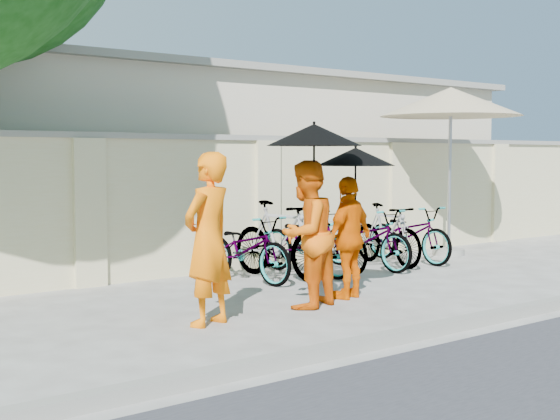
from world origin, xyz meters
TOP-DOWN VIEW (x-y plane):
  - ground at (0.00, 0.00)m, footprint 80.00×80.00m
  - kerb at (0.00, -1.70)m, footprint 40.00×0.16m
  - compound_wall at (1.00, 3.20)m, footprint 20.00×0.30m
  - building_behind at (2.00, 7.00)m, footprint 14.00×6.00m
  - monk_left at (-1.05, 0.07)m, footprint 0.76×0.62m
  - monk_center at (0.36, 0.16)m, footprint 0.99×0.87m
  - parasol_center at (0.41, 0.08)m, footprint 1.10×1.10m
  - monk_right at (1.16, 0.28)m, footprint 0.95×0.59m
  - parasol_right at (1.18, 0.20)m, footprint 0.97×0.97m
  - patio_umbrella at (5.44, 2.23)m, footprint 3.11×3.11m
  - bike_0 at (0.90, 2.10)m, footprint 0.84×1.84m
  - bike_1 at (1.44, 2.01)m, footprint 0.76×1.91m
  - bike_2 at (1.99, 2.06)m, footprint 0.81×1.95m
  - bike_3 at (2.54, 2.06)m, footprint 0.58×1.61m
  - bike_4 at (3.09, 1.91)m, footprint 0.73×1.83m
  - bike_5 at (3.64, 2.00)m, footprint 0.68×1.70m
  - bike_6 at (4.18, 2.03)m, footprint 0.64×1.80m

SIDE VIEW (x-z plane):
  - ground at x=0.00m, z-range 0.00..0.00m
  - kerb at x=0.00m, z-range 0.00..0.12m
  - bike_0 at x=0.90m, z-range 0.00..0.94m
  - bike_6 at x=4.18m, z-range 0.00..0.94m
  - bike_4 at x=3.09m, z-range 0.00..0.95m
  - bike_3 at x=2.54m, z-range 0.00..0.95m
  - bike_5 at x=3.64m, z-range 0.00..1.00m
  - bike_2 at x=1.99m, z-range 0.00..1.00m
  - bike_1 at x=1.44m, z-range 0.00..1.12m
  - monk_right at x=1.16m, z-range 0.00..1.51m
  - monk_center at x=0.36m, z-range 0.00..1.71m
  - monk_left at x=-1.05m, z-range 0.00..1.80m
  - compound_wall at x=1.00m, z-range 0.00..2.00m
  - building_behind at x=2.00m, z-range 0.00..3.20m
  - parasol_right at x=1.18m, z-range 1.25..2.25m
  - parasol_center at x=0.41m, z-range 1.42..2.58m
  - patio_umbrella at x=5.44m, z-range 1.19..4.15m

